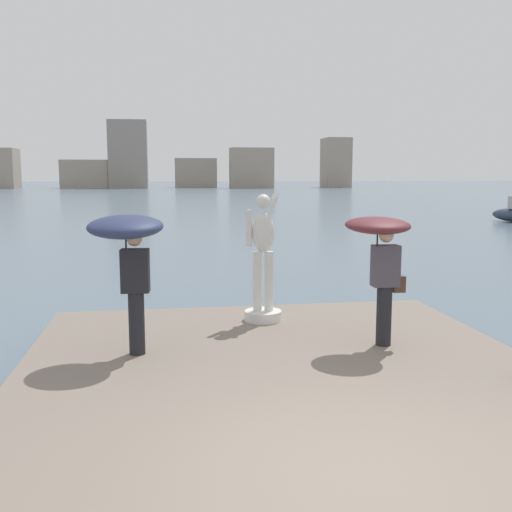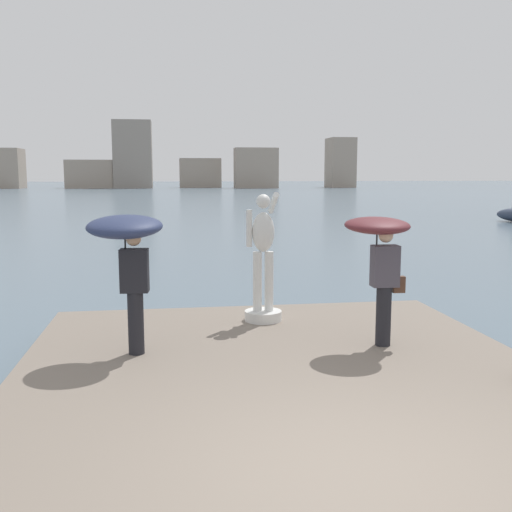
# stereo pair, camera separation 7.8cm
# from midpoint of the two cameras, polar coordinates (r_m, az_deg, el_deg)

# --- Properties ---
(ground_plane) EXTENTS (400.00, 400.00, 0.00)m
(ground_plane) POSITION_cam_midpoint_polar(r_m,az_deg,el_deg) (44.60, -7.03, 4.17)
(ground_plane) COLOR slate
(pier) EXTENTS (6.89, 9.39, 0.40)m
(pier) POSITION_cam_midpoint_polar(r_m,az_deg,el_deg) (6.90, 4.10, -15.06)
(pier) COLOR slate
(pier) RESTS_ON ground
(statue_white_figure) EXTENTS (0.64, 0.88, 2.20)m
(statue_white_figure) POSITION_cam_midpoint_polar(r_m,az_deg,el_deg) (9.98, 0.46, -1.17)
(statue_white_figure) COLOR silver
(statue_white_figure) RESTS_ON pier
(onlooker_left) EXTENTS (1.12, 1.14, 1.98)m
(onlooker_left) POSITION_cam_midpoint_polar(r_m,az_deg,el_deg) (8.22, -12.58, 1.25)
(onlooker_left) COLOR black
(onlooker_left) RESTS_ON pier
(onlooker_right) EXTENTS (0.96, 0.97, 1.91)m
(onlooker_right) POSITION_cam_midpoint_polar(r_m,az_deg,el_deg) (8.64, 11.74, 0.91)
(onlooker_right) COLOR black
(onlooker_right) RESTS_ON pier
(distant_skyline) EXTENTS (75.01, 11.43, 13.92)m
(distant_skyline) POSITION_cam_midpoint_polar(r_m,az_deg,el_deg) (126.96, -8.55, 8.78)
(distant_skyline) COLOR gray
(distant_skyline) RESTS_ON ground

